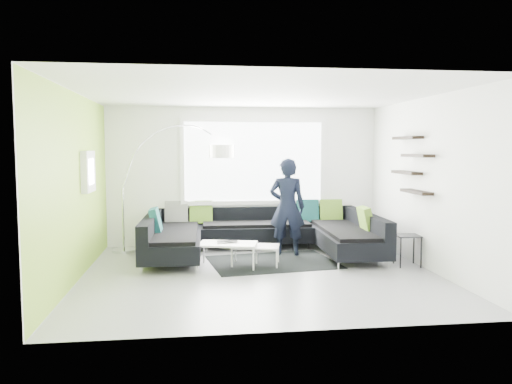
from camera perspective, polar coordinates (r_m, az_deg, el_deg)
ground at (r=7.95m, az=0.46°, el=-9.33°), size 5.50×5.50×0.00m
room_shell at (r=7.91m, az=0.54°, el=3.86°), size 5.54×5.04×2.82m
sectional_sofa at (r=9.19m, az=0.53°, el=-4.85°), size 4.23×2.68×0.90m
rug at (r=8.72m, az=1.91°, el=-8.00°), size 2.30×1.81×0.01m
coffee_table at (r=8.41m, az=-1.64°, el=-7.12°), size 1.36×0.97×0.40m
arc_lamp at (r=9.74m, az=-15.02°, el=0.42°), size 2.44×1.43×2.44m
side_table at (r=8.79m, az=16.91°, el=-6.40°), size 0.41×0.41×0.52m
person at (r=9.18m, az=3.58°, el=-1.72°), size 0.84×0.72×1.79m
laptop at (r=8.32m, az=-3.27°, el=-5.75°), size 0.35×0.23×0.03m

